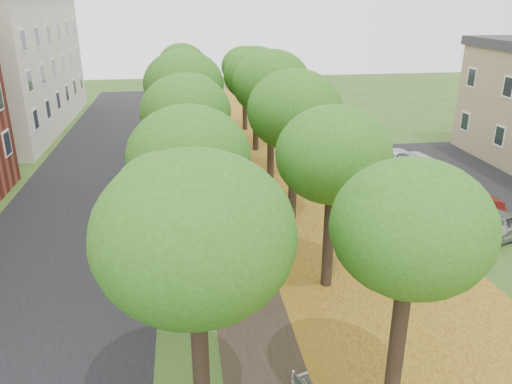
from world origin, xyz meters
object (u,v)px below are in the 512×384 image
object	(u,v)px
car_red	(463,201)
car_grey	(422,171)
car_white	(402,159)
car_silver	(497,224)

from	to	relation	value
car_red	car_grey	distance (m)	4.47
car_grey	car_red	bearing A→B (deg)	-158.69
car_grey	car_white	size ratio (longest dim) A/B	1.09
car_silver	car_white	size ratio (longest dim) A/B	0.95
car_silver	car_white	distance (m)	9.95
car_silver	car_red	bearing A→B (deg)	-22.32
car_red	car_grey	size ratio (longest dim) A/B	0.82
car_red	car_silver	bearing A→B (deg)	179.76
car_grey	car_white	distance (m)	2.67
car_grey	car_white	bearing A→B (deg)	21.31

